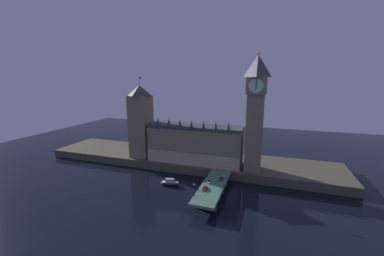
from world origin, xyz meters
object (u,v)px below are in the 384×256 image
object	(u,v)px
pedestrian_near_rail	(198,189)
pedestrian_far_rail	(207,176)
street_lamp_near	(194,188)
boat_upstream	(170,183)
victoria_tower	(141,121)
car_northbound_trail	(205,188)
car_southbound_trail	(221,179)
car_northbound_lead	(209,181)
clock_tower	(255,110)
pedestrian_mid_walk	(221,188)
street_lamp_mid	(224,180)

from	to	relation	value
pedestrian_near_rail	pedestrian_far_rail	bearing A→B (deg)	90.00
street_lamp_near	boat_upstream	distance (m)	30.47
victoria_tower	boat_upstream	size ratio (longest dim) A/B	4.89
car_northbound_trail	car_southbound_trail	distance (m)	16.08
boat_upstream	car_southbound_trail	bearing A→B (deg)	8.19
victoria_tower	car_northbound_lead	bearing A→B (deg)	-26.68
clock_tower	car_northbound_trail	size ratio (longest dim) A/B	15.74
car_northbound_lead	pedestrian_near_rail	size ratio (longest dim) A/B	2.35
clock_tower	victoria_tower	world-z (taller)	clock_tower
car_northbound_trail	clock_tower	bearing A→B (deg)	60.48
pedestrian_mid_walk	pedestrian_far_rail	world-z (taller)	pedestrian_mid_walk
pedestrian_far_rail	street_lamp_mid	xyz separation A→B (m)	(11.46, -8.92, 3.32)
clock_tower	street_lamp_near	world-z (taller)	clock_tower
car_northbound_lead	boat_upstream	size ratio (longest dim) A/B	0.35
clock_tower	street_lamp_mid	distance (m)	48.33
pedestrian_mid_walk	victoria_tower	bearing A→B (deg)	151.91
street_lamp_near	street_lamp_mid	distance (m)	18.90
car_northbound_lead	pedestrian_far_rail	bearing A→B (deg)	114.22
pedestrian_mid_walk	car_southbound_trail	bearing A→B (deg)	102.60
car_northbound_lead	street_lamp_mid	size ratio (longest dim) A/B	0.64
victoria_tower	car_southbound_trail	size ratio (longest dim) A/B	14.15
car_southbound_trail	pedestrian_near_rail	xyz separation A→B (m)	(-8.30, -17.90, 0.34)
pedestrian_far_rail	boat_upstream	distance (m)	23.55
car_southbound_trail	pedestrian_mid_walk	world-z (taller)	pedestrian_mid_walk
victoria_tower	car_northbound_trail	xyz separation A→B (m)	(61.27, -39.85, -25.84)
car_northbound_lead	pedestrian_mid_walk	world-z (taller)	pedestrian_mid_walk
victoria_tower	boat_upstream	world-z (taller)	victoria_tower
car_northbound_trail	pedestrian_far_rail	xyz separation A→B (m)	(-2.77, 15.21, 0.23)
victoria_tower	street_lamp_near	world-z (taller)	victoria_tower
victoria_tower	pedestrian_near_rail	world-z (taller)	victoria_tower
car_southbound_trail	street_lamp_mid	world-z (taller)	street_lamp_mid
car_northbound_trail	street_lamp_near	world-z (taller)	street_lamp_near
pedestrian_mid_walk	pedestrian_near_rail	bearing A→B (deg)	-153.44
victoria_tower	boat_upstream	xyz separation A→B (m)	(36.09, -29.17, -31.21)
victoria_tower	pedestrian_mid_walk	world-z (taller)	victoria_tower
car_northbound_lead	pedestrian_far_rail	xyz separation A→B (m)	(-2.77, 6.15, 0.28)
pedestrian_far_rail	street_lamp_near	distance (m)	23.87
pedestrian_mid_walk	boat_upstream	world-z (taller)	pedestrian_mid_walk
victoria_tower	street_lamp_mid	distance (m)	80.74
clock_tower	car_southbound_trail	distance (m)	46.99
victoria_tower	boat_upstream	bearing A→B (deg)	-38.95
pedestrian_mid_walk	pedestrian_far_rail	xyz separation A→B (m)	(-11.06, 12.49, -0.06)
clock_tower	victoria_tower	size ratio (longest dim) A/B	1.24
street_lamp_near	boat_upstream	xyz separation A→B (m)	(-22.02, 19.11, -8.83)
street_lamp_mid	victoria_tower	bearing A→B (deg)	154.38
victoria_tower	street_lamp_mid	bearing A→B (deg)	-25.62
car_northbound_trail	boat_upstream	world-z (taller)	car_northbound_trail
street_lamp_mid	boat_upstream	world-z (taller)	street_lamp_mid
car_northbound_lead	car_northbound_trail	bearing A→B (deg)	-90.00
boat_upstream	victoria_tower	bearing A→B (deg)	141.05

